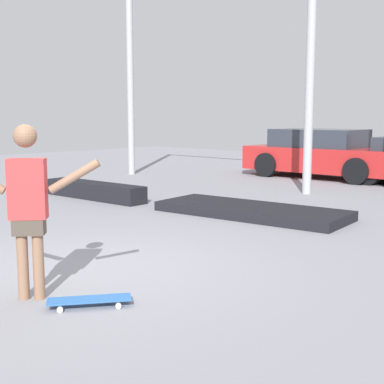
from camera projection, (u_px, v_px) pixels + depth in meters
name	position (u px, v px, depth m)	size (l,w,h in m)	color
ground_plane	(92.00, 269.00, 6.25)	(36.00, 36.00, 0.00)	gray
skateboarder	(28.00, 201.00, 5.10)	(1.00, 1.08, 1.70)	#8C664C
skateboard	(89.00, 300.00, 5.01)	(0.63, 0.75, 0.08)	#2D66B2
grind_box	(95.00, 191.00, 11.52)	(2.71, 0.48, 0.36)	black
manual_pad	(251.00, 211.00, 9.59)	(3.46, 1.28, 0.17)	black
canopy_support_left	(207.00, 38.00, 13.81)	(6.32, 0.20, 6.12)	#A5A8AD
parked_car_red	(323.00, 154.00, 15.42)	(4.53, 2.07, 1.40)	red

